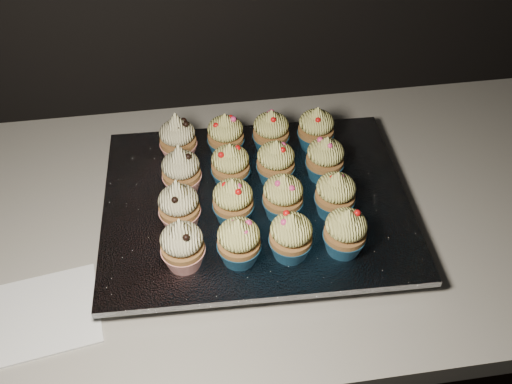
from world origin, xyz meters
TOP-DOWN VIEW (x-y plane):
  - cabinet at (0.00, 1.70)m, footprint 2.40×0.60m
  - worktop at (0.00, 1.70)m, footprint 2.44×0.64m
  - napkin at (-0.16, 1.54)m, footprint 0.16×0.16m
  - baking_tray at (0.15, 1.69)m, footprint 0.46×0.36m
  - foil_lining at (0.15, 1.69)m, footprint 0.50×0.40m
  - cupcake_0 at (0.03, 1.58)m, footprint 0.06×0.06m
  - cupcake_1 at (0.11, 1.57)m, footprint 0.06×0.06m
  - cupcake_2 at (0.18, 1.57)m, footprint 0.06×0.06m
  - cupcake_3 at (0.26, 1.57)m, footprint 0.06×0.06m
  - cupcake_4 at (0.03, 1.65)m, footprint 0.06×0.06m
  - cupcake_5 at (0.11, 1.65)m, footprint 0.06×0.06m
  - cupcake_6 at (0.19, 1.65)m, footprint 0.06×0.06m
  - cupcake_7 at (0.27, 1.65)m, footprint 0.06×0.06m
  - cupcake_8 at (0.04, 1.73)m, footprint 0.06×0.06m
  - cupcake_9 at (0.12, 1.73)m, footprint 0.06×0.06m
  - cupcake_10 at (0.19, 1.73)m, footprint 0.06×0.06m
  - cupcake_11 at (0.27, 1.73)m, footprint 0.06×0.06m
  - cupcake_12 at (0.04, 1.81)m, footprint 0.06×0.06m
  - cupcake_13 at (0.12, 1.81)m, footprint 0.06×0.06m
  - cupcake_14 at (0.20, 1.81)m, footprint 0.06×0.06m
  - cupcake_15 at (0.27, 1.81)m, footprint 0.06×0.06m

SIDE VIEW (x-z plane):
  - cabinet at x=0.00m, z-range 0.00..0.86m
  - worktop at x=0.00m, z-range 0.86..0.90m
  - napkin at x=-0.16m, z-range 0.90..0.90m
  - baking_tray at x=0.15m, z-range 0.90..0.92m
  - foil_lining at x=0.15m, z-range 0.92..0.93m
  - cupcake_1 at x=0.11m, z-range 0.93..1.01m
  - cupcake_2 at x=0.18m, z-range 0.93..1.01m
  - cupcake_3 at x=0.26m, z-range 0.93..1.01m
  - cupcake_5 at x=0.11m, z-range 0.93..1.01m
  - cupcake_6 at x=0.19m, z-range 0.93..1.01m
  - cupcake_7 at x=0.27m, z-range 0.93..1.01m
  - cupcake_9 at x=0.12m, z-range 0.93..1.01m
  - cupcake_10 at x=0.19m, z-range 0.93..1.01m
  - cupcake_11 at x=0.27m, z-range 0.93..1.01m
  - cupcake_13 at x=0.12m, z-range 0.93..1.01m
  - cupcake_14 at x=0.20m, z-range 0.93..1.01m
  - cupcake_15 at x=0.27m, z-range 0.93..1.01m
  - cupcake_0 at x=0.03m, z-range 0.93..1.02m
  - cupcake_4 at x=0.03m, z-range 0.93..1.02m
  - cupcake_8 at x=0.04m, z-range 0.93..1.02m
  - cupcake_12 at x=0.04m, z-range 0.93..1.02m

